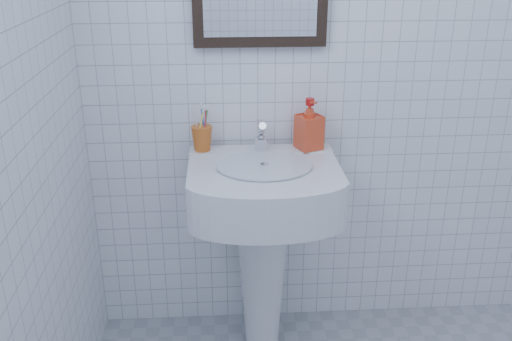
{
  "coord_description": "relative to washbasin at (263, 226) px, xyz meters",
  "views": [
    {
      "loc": [
        -0.56,
        -0.98,
        1.63
      ],
      "look_at": [
        -0.44,
        0.86,
        0.87
      ],
      "focal_mm": 40.0,
      "sensor_mm": 36.0,
      "label": 1
    }
  ],
  "objects": [
    {
      "name": "wall_back",
      "position": [
        0.41,
        0.21,
        0.67
      ],
      "size": [
        2.2,
        0.02,
        2.5
      ],
      "primitive_type": "cube",
      "color": "white",
      "rests_on": "ground"
    },
    {
      "name": "washbasin",
      "position": [
        0.0,
        0.0,
        0.0
      ],
      "size": [
        0.56,
        0.41,
        0.86
      ],
      "color": "white",
      "rests_on": "ground"
    },
    {
      "name": "faucet",
      "position": [
        0.0,
        0.1,
        0.33
      ],
      "size": [
        0.05,
        0.12,
        0.13
      ],
      "color": "silver",
      "rests_on": "washbasin"
    },
    {
      "name": "toothbrush_cup",
      "position": [
        -0.23,
        0.13,
        0.32
      ],
      "size": [
        0.1,
        0.1,
        0.1
      ],
      "primitive_type": null,
      "rotation": [
        0.0,
        0.0,
        0.3
      ],
      "color": "#C75E1E",
      "rests_on": "washbasin"
    },
    {
      "name": "soap_dispenser",
      "position": [
        0.19,
        0.12,
        0.38
      ],
      "size": [
        0.12,
        0.12,
        0.2
      ],
      "primitive_type": "imported",
      "rotation": [
        0.0,
        0.0,
        0.41
      ],
      "color": "red",
      "rests_on": "washbasin"
    }
  ]
}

